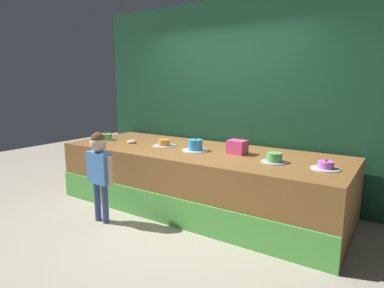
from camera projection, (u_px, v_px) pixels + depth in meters
name	position (u px, v px, depth m)	size (l,w,h in m)	color
ground_plane	(167.00, 224.00, 3.88)	(12.00, 12.00, 0.00)	#ADA38E
stage_platform	(198.00, 179.00, 4.37)	(3.80, 1.39, 0.79)	brown
curtain_backdrop	(227.00, 99.00, 4.83)	(4.57, 0.08, 2.84)	#19472D
child_figure	(99.00, 165.00, 3.84)	(0.42, 0.19, 1.10)	#3F4C8C
pink_box	(237.00, 147.00, 4.04)	(0.22, 0.18, 0.17)	#EF488A
donut	(132.00, 142.00, 4.77)	(0.13, 0.13, 0.04)	beige
cake_far_left	(106.00, 137.00, 5.05)	(0.27, 0.27, 0.13)	white
cake_left	(164.00, 143.00, 4.55)	(0.33, 0.33, 0.14)	silver
cake_center	(195.00, 146.00, 4.23)	(0.35, 0.35, 0.17)	silver
cake_right	(274.00, 158.00, 3.61)	(0.30, 0.30, 0.11)	silver
cake_far_right	(326.00, 166.00, 3.33)	(0.29, 0.29, 0.11)	silver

